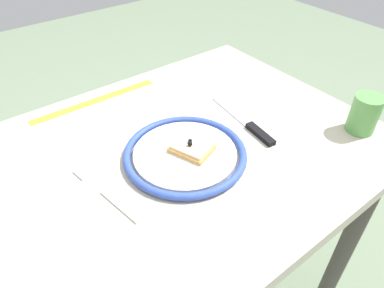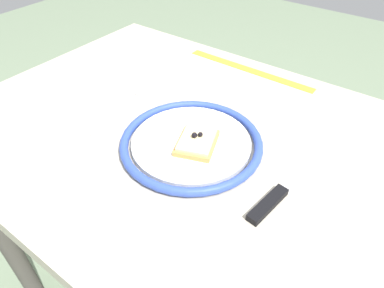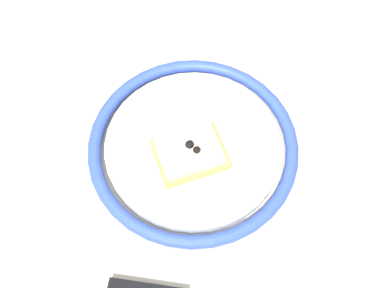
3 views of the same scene
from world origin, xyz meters
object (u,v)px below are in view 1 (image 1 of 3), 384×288
cup (364,114)px  measuring_tape (95,101)px  knife (252,127)px  plate (185,154)px  dining_table (169,184)px  pizza_slice_near (192,148)px  fork (105,193)px

cup → measuring_tape: size_ratio=0.26×
knife → cup: (0.20, -0.16, 0.04)m
plate → knife: 0.19m
knife → measuring_tape: knife is taller
dining_table → pizza_slice_near: bearing=-43.6°
dining_table → measuring_tape: (-0.03, 0.30, 0.10)m
dining_table → cup: (0.42, -0.21, 0.14)m
pizza_slice_near → cup: size_ratio=1.13×
fork → measuring_tape: (0.13, 0.32, -0.00)m
dining_table → plate: 0.11m
dining_table → knife: (0.21, -0.05, 0.10)m
plate → cup: size_ratio=2.93×
knife → dining_table: bearing=167.0°
dining_table → cup: size_ratio=10.69×
plate → measuring_tape: size_ratio=0.77×
dining_table → cup: bearing=-26.8°
measuring_tape → knife: bearing=-53.7°
plate → fork: plate is taller
dining_table → pizza_slice_near: (0.04, -0.04, 0.12)m
plate → knife: (0.19, -0.02, -0.00)m
dining_table → plate: plate is taller
cup → measuring_tape: (-0.45, 0.51, -0.05)m
dining_table → pizza_slice_near: 0.13m
knife → measuring_tape: (-0.25, 0.35, -0.00)m
cup → dining_table: bearing=153.2°
dining_table → measuring_tape: bearing=96.6°
fork → measuring_tape: fork is taller
fork → measuring_tape: size_ratio=0.57×
pizza_slice_near → cup: (0.38, -0.17, 0.02)m
dining_table → plate: (0.02, -0.03, 0.11)m
dining_table → knife: bearing=-13.0°
plate → cup: 0.43m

